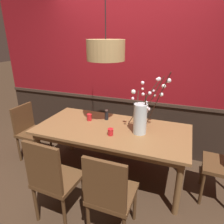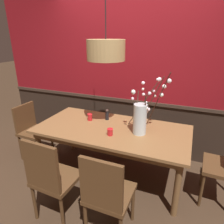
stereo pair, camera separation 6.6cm
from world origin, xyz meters
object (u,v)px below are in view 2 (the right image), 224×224
(candle_holder_nearer_edge, at_px, (90,117))
(dining_table, at_px, (112,133))
(chair_head_west_end, at_px, (31,128))
(chair_far_side_left, at_px, (116,116))
(candle_holder_nearer_center, at_px, (110,132))
(condiment_bottle, at_px, (107,115))
(chair_far_side_right, at_px, (148,121))
(vase_with_blossoms, at_px, (141,117))
(chair_near_side_left, at_px, (51,177))
(pendant_lamp, at_px, (106,50))
(chair_near_side_right, at_px, (107,193))

(candle_holder_nearer_edge, bearing_deg, dining_table, -17.98)
(chair_head_west_end, distance_m, chair_far_side_left, 1.42)
(candle_holder_nearer_center, distance_m, condiment_bottle, 0.49)
(chair_far_side_right, xyz_separation_m, vase_with_blossoms, (0.10, -0.88, 0.43))
(chair_head_west_end, height_order, chair_near_side_left, chair_near_side_left)
(dining_table, bearing_deg, chair_head_west_end, -179.27)
(chair_head_west_end, distance_m, vase_with_blossoms, 1.83)
(candle_holder_nearer_edge, distance_m, condiment_bottle, 0.25)
(chair_far_side_right, xyz_separation_m, candle_holder_nearer_center, (-0.23, -1.09, 0.26))
(candle_holder_nearer_edge, bearing_deg, vase_with_blossoms, -8.17)
(chair_head_west_end, height_order, vase_with_blossoms, vase_with_blossoms)
(chair_far_side_left, xyz_separation_m, chair_near_side_left, (-0.00, -1.81, 0.01))
(chair_head_west_end, relative_size, pendant_lamp, 0.79)
(chair_near_side_right, distance_m, candle_holder_nearer_edge, 1.28)
(chair_near_side_right, bearing_deg, vase_with_blossoms, 85.84)
(chair_far_side_left, distance_m, candle_holder_nearer_edge, 0.81)
(pendant_lamp, bearing_deg, chair_far_side_right, 66.33)
(condiment_bottle, bearing_deg, vase_with_blossoms, -21.91)
(chair_head_west_end, distance_m, chair_near_side_right, 1.92)
(chair_far_side_left, relative_size, chair_near_side_left, 0.97)
(candle_holder_nearer_center, height_order, pendant_lamp, pendant_lamp)
(dining_table, height_order, condiment_bottle, condiment_bottle)
(chair_head_west_end, xyz_separation_m, pendant_lamp, (1.29, 0.05, 1.22))
(chair_far_side_right, xyz_separation_m, chair_near_side_left, (-0.58, -1.82, 0.02))
(chair_head_west_end, bearing_deg, chair_near_side_left, -39.56)
(chair_far_side_right, bearing_deg, chair_near_side_left, -107.68)
(chair_far_side_left, relative_size, pendant_lamp, 0.86)
(chair_far_side_left, xyz_separation_m, chair_near_side_right, (0.61, -1.79, -0.01))
(chair_far_side_right, bearing_deg, chair_far_side_left, -178.88)
(chair_far_side_left, bearing_deg, chair_head_west_end, -140.40)
(chair_near_side_left, xyz_separation_m, vase_with_blossoms, (0.68, 0.94, 0.41))
(vase_with_blossoms, bearing_deg, chair_far_side_left, 127.73)
(chair_near_side_right, relative_size, condiment_bottle, 6.36)
(chair_far_side_right, height_order, pendant_lamp, pendant_lamp)
(chair_far_side_left, relative_size, chair_near_side_right, 1.00)
(chair_near_side_left, xyz_separation_m, candle_holder_nearer_edge, (-0.10, 1.05, 0.24))
(candle_holder_nearer_center, height_order, candle_holder_nearer_edge, candle_holder_nearer_edge)
(vase_with_blossoms, bearing_deg, chair_far_side_right, 96.18)
(chair_head_west_end, bearing_deg, pendant_lamp, 2.34)
(chair_far_side_right, xyz_separation_m, chair_near_side_right, (0.03, -1.80, 0.00))
(chair_far_side_left, bearing_deg, vase_with_blossoms, -52.27)
(dining_table, bearing_deg, candle_holder_nearer_center, -74.64)
(pendant_lamp, bearing_deg, chair_head_west_end, -177.66)
(pendant_lamp, bearing_deg, dining_table, -21.00)
(chair_head_west_end, height_order, chair_far_side_right, chair_far_side_right)
(dining_table, relative_size, candle_holder_nearer_center, 22.68)
(chair_far_side_right, distance_m, chair_near_side_left, 1.91)
(vase_with_blossoms, xyz_separation_m, pendant_lamp, (-0.47, 0.02, 0.77))
(chair_near_side_right, bearing_deg, condiment_bottle, 113.20)
(chair_near_side_right, relative_size, pendant_lamp, 0.86)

